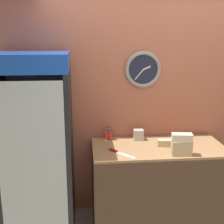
% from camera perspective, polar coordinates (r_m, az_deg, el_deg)
% --- Properties ---
extents(wall_back, '(5.20, 0.10, 2.70)m').
position_cam_1_polar(wall_back, '(3.69, 7.25, 2.03)').
color(wall_back, '#B7664C').
rests_on(wall_back, ground_plane).
extents(prep_counter, '(1.43, 0.70, 0.94)m').
position_cam_1_polar(prep_counter, '(3.63, 8.23, -13.16)').
color(prep_counter, '#4C3828').
rests_on(prep_counter, ground_plane).
extents(beverage_cooler, '(0.74, 0.65, 1.95)m').
position_cam_1_polar(beverage_cooler, '(3.41, -13.61, -4.47)').
color(beverage_cooler, black).
rests_on(beverage_cooler, ground_plane).
extents(sandwich_stack_bottom, '(0.21, 0.11, 0.07)m').
position_cam_1_polar(sandwich_stack_bottom, '(3.24, 12.55, -7.06)').
color(sandwich_stack_bottom, tan).
rests_on(sandwich_stack_bottom, prep_counter).
extents(sandwich_stack_middle, '(0.21, 0.11, 0.07)m').
position_cam_1_polar(sandwich_stack_middle, '(3.21, 12.63, -5.82)').
color(sandwich_stack_middle, tan).
rests_on(sandwich_stack_middle, sandwich_stack_bottom).
extents(sandwich_stack_top, '(0.21, 0.13, 0.07)m').
position_cam_1_polar(sandwich_stack_top, '(3.19, 12.70, -4.55)').
color(sandwich_stack_top, beige).
rests_on(sandwich_stack_top, sandwich_stack_middle).
extents(sandwich_flat_left, '(0.22, 0.11, 0.07)m').
position_cam_1_polar(sandwich_flat_left, '(3.45, 10.04, -5.59)').
color(sandwich_flat_left, tan).
rests_on(sandwich_flat_left, prep_counter).
extents(chefs_knife, '(0.26, 0.28, 0.02)m').
position_cam_1_polar(chefs_knife, '(3.22, 1.21, -7.40)').
color(chefs_knife, silver).
rests_on(chefs_knife, prep_counter).
extents(condiment_jar, '(0.09, 0.09, 0.13)m').
position_cam_1_polar(condiment_jar, '(3.60, -0.56, -4.06)').
color(condiment_jar, '#B72D23').
rests_on(condiment_jar, prep_counter).
extents(napkin_dispenser, '(0.11, 0.09, 0.12)m').
position_cam_1_polar(napkin_dispenser, '(3.60, 4.88, -4.17)').
color(napkin_dispenser, '#B7B2AD').
rests_on(napkin_dispenser, prep_counter).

